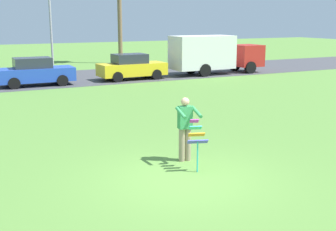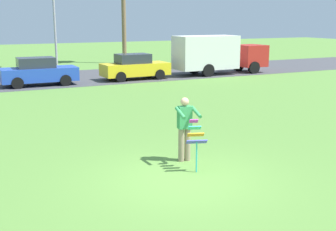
{
  "view_description": "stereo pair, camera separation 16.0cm",
  "coord_description": "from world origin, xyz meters",
  "px_view_note": "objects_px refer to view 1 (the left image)",
  "views": [
    {
      "loc": [
        -4.83,
        -8.71,
        3.76
      ],
      "look_at": [
        0.7,
        2.23,
        1.05
      ],
      "focal_mm": 47.15,
      "sensor_mm": 36.0,
      "label": 1
    },
    {
      "loc": [
        -4.69,
        -8.78,
        3.76
      ],
      "look_at": [
        0.7,
        2.23,
        1.05
      ],
      "focal_mm": 47.15,
      "sensor_mm": 36.0,
      "label": 2
    }
  ],
  "objects_px": {
    "parked_car_yellow": "(132,67)",
    "streetlight_pole": "(50,15)",
    "kite_held": "(197,137)",
    "parked_truck_red_cab": "(213,53)",
    "parked_car_blue": "(35,72)",
    "person_kite_flyer": "(185,127)"
  },
  "relations": [
    {
      "from": "parked_car_yellow",
      "to": "parked_truck_red_cab",
      "type": "relative_size",
      "value": 0.63
    },
    {
      "from": "streetlight_pole",
      "to": "parked_car_blue",
      "type": "bearing_deg",
      "value": -109.29
    },
    {
      "from": "person_kite_flyer",
      "to": "streetlight_pole",
      "type": "distance_m",
      "value": 23.34
    },
    {
      "from": "parked_truck_red_cab",
      "to": "kite_held",
      "type": "bearing_deg",
      "value": -123.64
    },
    {
      "from": "kite_held",
      "to": "parked_truck_red_cab",
      "type": "xyz_separation_m",
      "value": [
        10.94,
        16.44,
        0.54
      ]
    },
    {
      "from": "person_kite_flyer",
      "to": "parked_car_yellow",
      "type": "height_order",
      "value": "person_kite_flyer"
    },
    {
      "from": "kite_held",
      "to": "parked_car_yellow",
      "type": "bearing_deg",
      "value": 73.17
    },
    {
      "from": "person_kite_flyer",
      "to": "streetlight_pole",
      "type": "xyz_separation_m",
      "value": [
        1.58,
        23.09,
        3.05
      ]
    },
    {
      "from": "kite_held",
      "to": "parked_car_yellow",
      "type": "height_order",
      "value": "parked_car_yellow"
    },
    {
      "from": "person_kite_flyer",
      "to": "kite_held",
      "type": "height_order",
      "value": "person_kite_flyer"
    },
    {
      "from": "parked_car_blue",
      "to": "parked_car_yellow",
      "type": "bearing_deg",
      "value": -0.01
    },
    {
      "from": "person_kite_flyer",
      "to": "kite_held",
      "type": "relative_size",
      "value": 1.37
    },
    {
      "from": "person_kite_flyer",
      "to": "parked_truck_red_cab",
      "type": "height_order",
      "value": "parked_truck_red_cab"
    },
    {
      "from": "parked_car_blue",
      "to": "parked_truck_red_cab",
      "type": "xyz_separation_m",
      "value": [
        11.85,
        -0.0,
        0.64
      ]
    },
    {
      "from": "person_kite_flyer",
      "to": "parked_car_blue",
      "type": "xyz_separation_m",
      "value": [
        -1.01,
        15.68,
        -0.18
      ]
    },
    {
      "from": "person_kite_flyer",
      "to": "kite_held",
      "type": "distance_m",
      "value": 0.78
    },
    {
      "from": "kite_held",
      "to": "streetlight_pole",
      "type": "distance_m",
      "value": 24.12
    },
    {
      "from": "kite_held",
      "to": "parked_truck_red_cab",
      "type": "distance_m",
      "value": 19.76
    },
    {
      "from": "parked_car_yellow",
      "to": "parked_truck_red_cab",
      "type": "height_order",
      "value": "parked_truck_red_cab"
    },
    {
      "from": "kite_held",
      "to": "parked_car_blue",
      "type": "distance_m",
      "value": 16.47
    },
    {
      "from": "streetlight_pole",
      "to": "kite_held",
      "type": "bearing_deg",
      "value": -94.04
    },
    {
      "from": "parked_car_yellow",
      "to": "streetlight_pole",
      "type": "height_order",
      "value": "streetlight_pole"
    }
  ]
}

